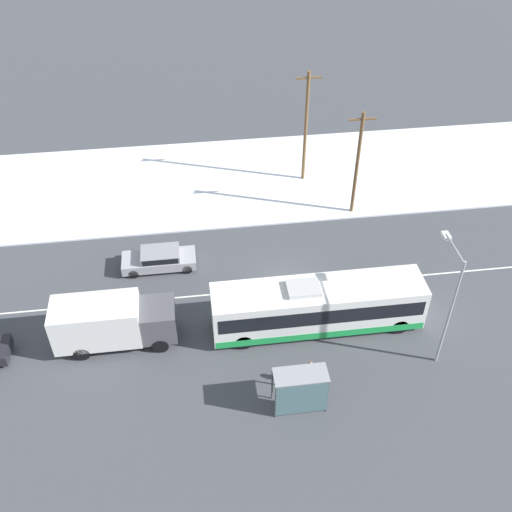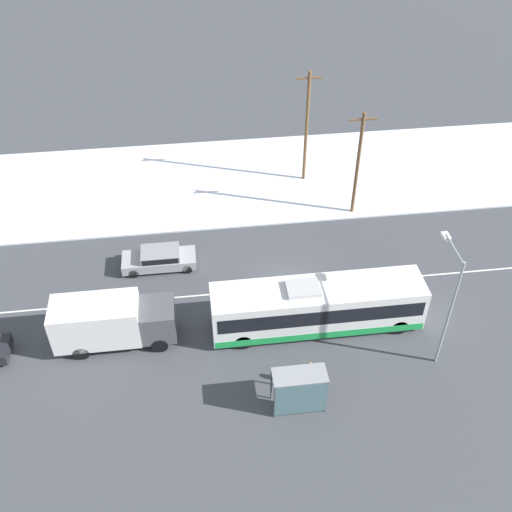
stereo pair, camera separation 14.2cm
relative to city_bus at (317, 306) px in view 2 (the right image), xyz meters
The scene contains 11 objects.
ground_plane 3.84m from the city_bus, 109.74° to the left, with size 120.00×120.00×0.00m, color #424449.
snow_lot 15.79m from the city_bus, 94.34° to the left, with size 80.00×11.94×0.12m.
lane_marking_center 3.84m from the city_bus, 109.74° to the left, with size 60.00×0.12×0.00m.
city_bus is the anchor object (origin of this frame).
box_truck 11.35m from the city_bus, behind, with size 6.58×2.30×2.93m.
sedan_car 10.85m from the city_bus, 144.50° to the left, with size 4.64×1.80×1.30m.
pedestrian_at_stop 4.24m from the city_bus, 106.94° to the right, with size 0.61×0.27×1.70m.
bus_shelter 5.87m from the city_bus, 109.88° to the right, with size 2.66×1.20×2.40m.
streetlamp 7.21m from the city_bus, 25.79° to the right, with size 0.36×2.62×7.07m.
utility_pole_roadside 11.81m from the city_bus, 65.49° to the left, with size 1.80×0.24×7.79m.
utility_pole_snowlot 15.56m from the city_bus, 81.93° to the left, with size 1.80×0.24×8.69m.
Camera 2 is at (-5.19, -26.32, 25.32)m, focal length 42.00 mm.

